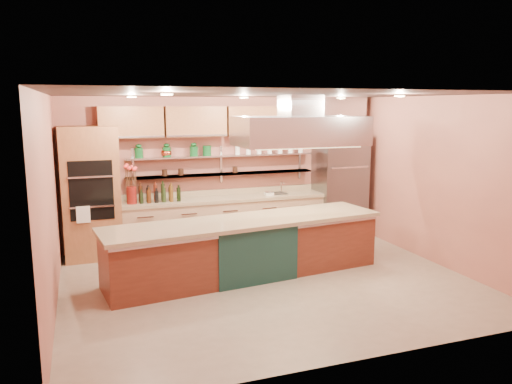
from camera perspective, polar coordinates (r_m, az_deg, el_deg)
name	(u,v)px	position (r m, az deg, el deg)	size (l,w,h in m)	color
floor	(269,283)	(7.68, 1.53, -10.35)	(6.00, 5.00, 0.02)	gray
ceiling	(270,94)	(7.20, 1.63, 11.12)	(6.00, 5.00, 0.02)	black
wall_back	(223,171)	(9.66, -3.77, 2.47)	(6.00, 0.04, 2.80)	#A75F4F
wall_front	(359,231)	(5.11, 11.74, -4.44)	(6.00, 0.04, 2.80)	#A75F4F
wall_left	(49,205)	(6.85, -22.57, -1.36)	(0.04, 5.00, 2.80)	#A75F4F
wall_right	(438,181)	(8.83, 20.06, 1.18)	(0.04, 5.00, 2.80)	#A75F4F
oven_stack	(91,193)	(9.03, -18.32, -0.15)	(0.95, 0.64, 2.30)	#955A36
refrigerator	(340,185)	(10.27, 9.54, 0.82)	(0.95, 0.72, 2.10)	slate
back_counter	(226,221)	(9.53, -3.50, -3.35)	(3.84, 0.64, 0.93)	tan
wall_shelf_lower	(223,174)	(9.53, -3.84, 2.06)	(3.60, 0.26, 0.03)	silver
wall_shelf_upper	(222,156)	(9.49, -3.86, 4.15)	(3.60, 0.26, 0.03)	silver
upper_cabinets	(225,121)	(9.41, -3.53, 8.08)	(4.60, 0.36, 0.55)	#955A36
range_hood	(300,131)	(7.86, 5.06, 6.97)	(2.00, 1.00, 0.45)	silver
ceiling_downlights	(265,97)	(7.39, 1.06, 10.86)	(4.00, 2.80, 0.02)	#FFE5A5
island	(246,248)	(7.83, -1.19, -6.38)	(4.33, 0.94, 0.90)	maroon
flower_vase	(132,195)	(9.04, -14.03, -0.35)	(0.17, 0.17, 0.31)	maroon
oil_bottle_cluster	(160,195)	(9.11, -10.93, -0.34)	(0.78, 0.22, 0.25)	black
kitchen_scale	(269,193)	(9.65, 1.49, -0.07)	(0.16, 0.12, 0.09)	silver
bar_faucet	(281,188)	(9.84, 2.89, 0.50)	(0.03, 0.03, 0.23)	silver
copper_kettle	(166,153)	(9.25, -10.29, 4.40)	(0.18, 0.18, 0.14)	#B14429
green_canister	(207,151)	(9.40, -5.62, 4.74)	(0.15, 0.15, 0.19)	#0E451B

